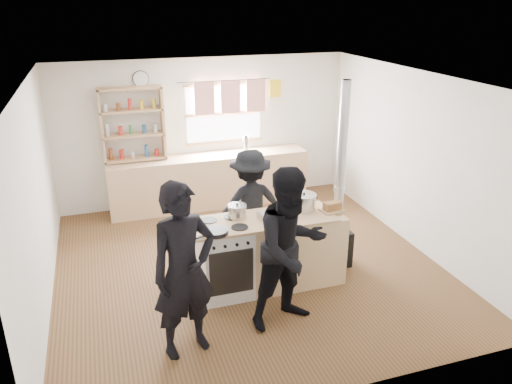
% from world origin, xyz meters
% --- Properties ---
extents(ground, '(5.00, 5.00, 0.01)m').
position_xyz_m(ground, '(0.00, 0.00, -0.01)').
color(ground, brown).
rests_on(ground, ground).
extents(back_counter, '(3.40, 0.55, 0.90)m').
position_xyz_m(back_counter, '(0.00, 2.22, 0.45)').
color(back_counter, '#D7AF82').
rests_on(back_counter, ground).
extents(shelving_unit, '(1.00, 0.28, 1.20)m').
position_xyz_m(shelving_unit, '(-1.20, 2.34, 1.51)').
color(shelving_unit, tan).
rests_on(shelving_unit, back_counter).
extents(thermos, '(0.10, 0.10, 0.29)m').
position_xyz_m(thermos, '(0.66, 2.22, 1.04)').
color(thermos, silver).
rests_on(thermos, back_counter).
extents(cooking_island, '(1.97, 0.64, 0.93)m').
position_xyz_m(cooking_island, '(0.14, -0.55, 0.47)').
color(cooking_island, white).
rests_on(cooking_island, ground).
extents(skillet_greens, '(0.37, 0.37, 0.05)m').
position_xyz_m(skillet_greens, '(-0.60, -0.77, 0.96)').
color(skillet_greens, black).
rests_on(skillet_greens, cooking_island).
extents(roast_tray, '(0.41, 0.36, 0.08)m').
position_xyz_m(roast_tray, '(0.18, -0.58, 0.97)').
color(roast_tray, silver).
rests_on(roast_tray, cooking_island).
extents(stockpot_stove, '(0.23, 0.23, 0.19)m').
position_xyz_m(stockpot_stove, '(-0.25, -0.42, 1.01)').
color(stockpot_stove, '#B3B3B6').
rests_on(stockpot_stove, cooking_island).
extents(stockpot_counter, '(0.31, 0.31, 0.23)m').
position_xyz_m(stockpot_counter, '(0.61, -0.45, 1.03)').
color(stockpot_counter, silver).
rests_on(stockpot_counter, cooking_island).
extents(bread_board, '(0.31, 0.24, 0.12)m').
position_xyz_m(bread_board, '(0.93, -0.60, 0.98)').
color(bread_board, tan).
rests_on(bread_board, cooking_island).
extents(flue_heater, '(0.35, 0.35, 2.50)m').
position_xyz_m(flue_heater, '(1.16, -0.33, 0.65)').
color(flue_heater, black).
rests_on(flue_heater, ground).
extents(person_near_left, '(0.77, 0.61, 1.84)m').
position_xyz_m(person_near_left, '(-1.09, -1.46, 0.92)').
color(person_near_left, black).
rests_on(person_near_left, ground).
extents(person_near_right, '(1.02, 0.87, 1.82)m').
position_xyz_m(person_near_right, '(0.09, -1.33, 0.91)').
color(person_near_right, black).
rests_on(person_near_right, ground).
extents(person_far, '(1.02, 0.61, 1.55)m').
position_xyz_m(person_far, '(0.13, 0.27, 0.77)').
color(person_far, black).
rests_on(person_far, ground).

